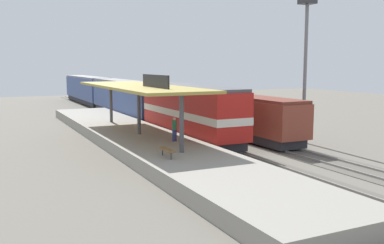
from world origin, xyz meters
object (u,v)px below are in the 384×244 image
Objects in this scene: locomotive at (190,112)px; passenger_carriage_rear at (87,89)px; freight_car at (251,117)px; platform_bench at (167,150)px; light_mast at (306,38)px; passenger_carriage_front at (125,98)px; person_waiting at (174,128)px.

locomotive is 0.72× the size of passenger_carriage_rear.
freight_car is at bearing -25.55° from locomotive.
platform_bench is 0.14× the size of freight_car.
freight_car reaches higher than platform_bench.
light_mast is at bearing -40.82° from freight_car.
passenger_carriage_rear is at bearing 90.00° from locomotive.
freight_car is at bearing -77.17° from passenger_carriage_front.
platform_bench is 16.10m from light_mast.
locomotive is at bearing -90.00° from passenger_carriage_rear.
person_waiting is at bearing -98.64° from passenger_carriage_front.
person_waiting is at bearing -94.52° from passenger_carriage_rear.
freight_car is (4.60, -2.20, -0.44)m from locomotive.
passenger_carriage_front is at bearing 81.36° from person_waiting.
light_mast is (7.80, -43.76, 6.08)m from passenger_carriage_rear.
passenger_carriage_front is 20.80m from passenger_carriage_rear.
passenger_carriage_front is 20.72m from freight_car.
locomotive is 5.76m from person_waiting.
locomotive is 1.20× the size of freight_car.
light_mast reaches higher than passenger_carriage_rear.
passenger_carriage_rear is (0.00, 20.80, 0.00)m from passenger_carriage_front.
person_waiting is at bearing -126.79° from locomotive.
person_waiting is at bearing -163.43° from freight_car.
locomotive is 1.23× the size of light_mast.
passenger_carriage_front reaches higher than person_waiting.
passenger_carriage_rear is 1.71× the size of light_mast.
freight_car is 7.69m from light_mast.
locomotive is at bearing 53.21° from person_waiting.
platform_bench is 0.08× the size of passenger_carriage_front.
passenger_carriage_front is 1.67× the size of freight_car.
platform_bench is 0.12× the size of locomotive.
passenger_carriage_rear is at bearing 90.00° from passenger_carriage_front.
light_mast is (7.80, -4.96, 5.99)m from locomotive.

